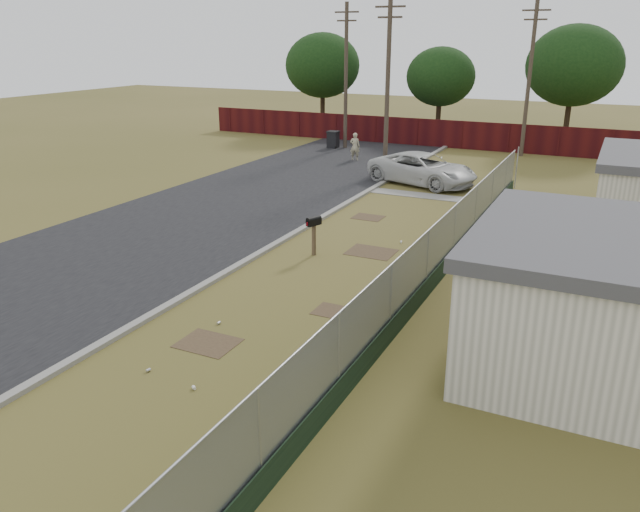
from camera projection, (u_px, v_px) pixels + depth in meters
The scene contains 12 objects.
ground at pixel (326, 280), 18.96m from camera, with size 120.00×120.00×0.00m, color brown.
street at pixel (268, 197), 28.56m from camera, with size 15.10×60.00×0.12m.
chainlink_fence at pixel (437, 260), 18.29m from camera, with size 0.10×27.06×2.02m.
privacy_fence at pixel (403, 131), 42.34m from camera, with size 30.00×0.12×1.80m, color #3F0D0E.
utility_poles at pixel (420, 78), 36.44m from camera, with size 12.60×8.24×9.00m.
horizon_trees at pixel (508, 78), 37.07m from camera, with size 33.32×31.94×7.78m.
fire_hydrant at pixel (290, 413), 11.52m from camera, with size 0.42×0.42×0.92m.
mailbox at pixel (314, 225), 20.76m from camera, with size 0.39×0.58×1.35m.
pickup_truck at pixel (423, 169), 30.98m from camera, with size 2.54×5.51×1.53m, color silver.
pedestrian at pixel (355, 147), 36.92m from camera, with size 0.59×0.39×1.63m, color tan.
trash_bin at pixel (333, 139), 41.07m from camera, with size 0.73×0.79×1.11m.
scattered_litter at pixel (286, 311), 16.70m from camera, with size 2.86×11.37×0.07m.
Camera 1 is at (7.51, -15.96, 7.01)m, focal length 35.00 mm.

